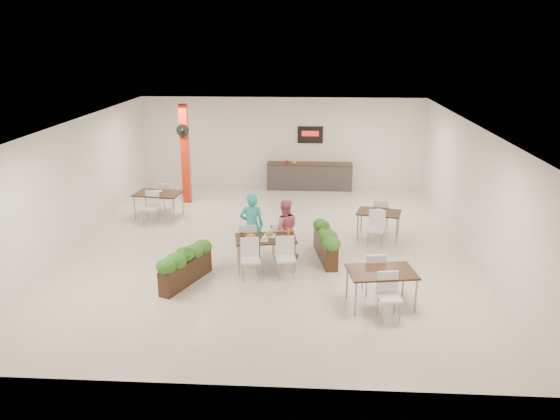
% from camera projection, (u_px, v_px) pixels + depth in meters
% --- Properties ---
extents(ground, '(12.00, 12.00, 0.00)m').
position_uv_depth(ground, '(269.00, 246.00, 14.24)').
color(ground, beige).
rests_on(ground, ground).
extents(room_shell, '(10.10, 12.10, 3.22)m').
position_uv_depth(room_shell, '(269.00, 171.00, 13.63)').
color(room_shell, white).
rests_on(room_shell, ground).
extents(red_column, '(0.40, 0.41, 3.20)m').
position_uv_depth(red_column, '(185.00, 153.00, 17.52)').
color(red_column, red).
rests_on(red_column, ground).
extents(service_counter, '(3.00, 0.64, 2.20)m').
position_uv_depth(service_counter, '(309.00, 176.00, 19.41)').
color(service_counter, '#322F2D').
rests_on(service_counter, ground).
extents(main_table, '(1.51, 1.80, 0.92)m').
position_uv_depth(main_table, '(265.00, 242.00, 12.70)').
color(main_table, black).
rests_on(main_table, ground).
extents(diner_man, '(0.65, 0.48, 1.63)m').
position_uv_depth(diner_man, '(252.00, 226.00, 13.30)').
color(diner_man, '#27ACA5').
rests_on(diner_man, ground).
extents(diner_woman, '(0.81, 0.68, 1.49)m').
position_uv_depth(diner_woman, '(284.00, 229.00, 13.27)').
color(diner_woman, '#DC6180').
rests_on(diner_woman, ground).
extents(planter_left, '(0.91, 1.65, 0.91)m').
position_uv_depth(planter_left, '(186.00, 263.00, 11.93)').
color(planter_left, black).
rests_on(planter_left, ground).
extents(planter_right, '(0.65, 1.81, 0.95)m').
position_uv_depth(planter_right, '(325.00, 240.00, 13.30)').
color(planter_right, black).
rests_on(planter_right, ground).
extents(side_table_a, '(1.44, 1.66, 0.92)m').
position_uv_depth(side_table_a, '(158.00, 196.00, 16.37)').
color(side_table_a, black).
rests_on(side_table_a, ground).
extents(side_table_b, '(1.28, 1.67, 0.92)m').
position_uv_depth(side_table_b, '(379.00, 216.00, 14.60)').
color(side_table_b, black).
rests_on(side_table_b, ground).
extents(side_table_c, '(1.45, 1.67, 0.92)m').
position_uv_depth(side_table_c, '(381.00, 276.00, 10.91)').
color(side_table_c, black).
rests_on(side_table_c, ground).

